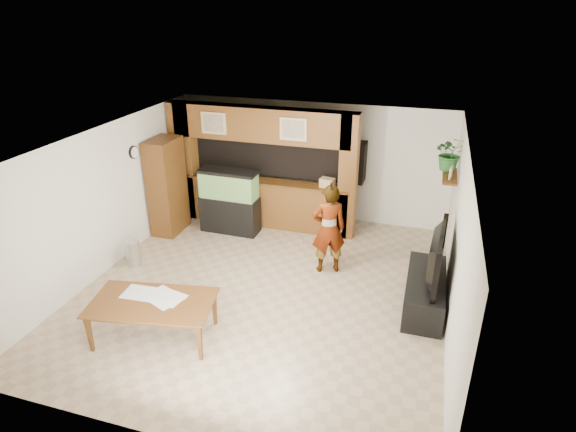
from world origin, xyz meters
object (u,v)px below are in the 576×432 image
(aquarium, at_px, (230,202))
(dining_table, at_px, (154,321))
(person, at_px, (329,229))
(pantry_cabinet, at_px, (167,186))
(television, at_px, (430,254))

(aquarium, xyz_separation_m, dining_table, (0.35, -3.66, -0.36))
(dining_table, bearing_deg, person, 42.66)
(pantry_cabinet, height_order, aquarium, pantry_cabinet)
(aquarium, relative_size, person, 0.82)
(person, relative_size, dining_table, 0.95)
(pantry_cabinet, relative_size, person, 1.20)
(person, bearing_deg, dining_table, 29.61)
(person, distance_m, dining_table, 3.36)
(dining_table, bearing_deg, pantry_cabinet, 105.39)
(television, distance_m, person, 1.88)
(television, xyz_separation_m, person, (-1.75, 0.66, -0.12))
(person, height_order, dining_table, person)
(aquarium, height_order, dining_table, aquarium)
(television, height_order, person, person)
(dining_table, bearing_deg, aquarium, 85.16)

